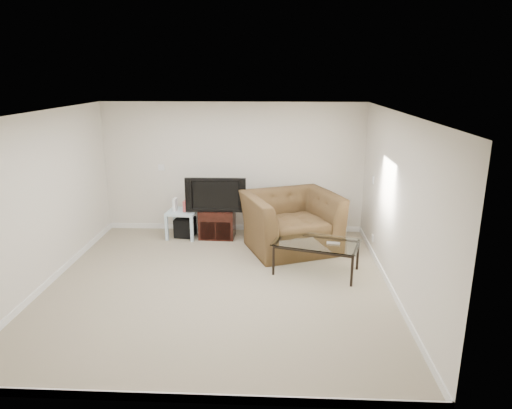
{
  "coord_description": "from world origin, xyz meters",
  "views": [
    {
      "loc": [
        0.85,
        -6.09,
        3.0
      ],
      "look_at": [
        0.5,
        1.2,
        0.9
      ],
      "focal_mm": 32.0,
      "sensor_mm": 36.0,
      "label": 1
    }
  ],
  "objects_px": {
    "subwoofer": "(185,227)",
    "side_table": "(183,224)",
    "coffee_table": "(316,257)",
    "television": "(216,193)",
    "tv_stand": "(217,223)",
    "recliner": "(291,212)"
  },
  "relations": [
    {
      "from": "tv_stand",
      "to": "side_table",
      "type": "height_order",
      "value": "tv_stand"
    },
    {
      "from": "television",
      "to": "side_table",
      "type": "xyz_separation_m",
      "value": [
        -0.65,
        0.03,
        -0.61
      ]
    },
    {
      "from": "side_table",
      "to": "recliner",
      "type": "distance_m",
      "value": 2.13
    },
    {
      "from": "side_table",
      "to": "coffee_table",
      "type": "xyz_separation_m",
      "value": [
        2.4,
        -1.51,
        -0.01
      ]
    },
    {
      "from": "tv_stand",
      "to": "recliner",
      "type": "relative_size",
      "value": 0.43
    },
    {
      "from": "tv_stand",
      "to": "subwoofer",
      "type": "distance_m",
      "value": 0.63
    },
    {
      "from": "tv_stand",
      "to": "recliner",
      "type": "bearing_deg",
      "value": -18.39
    },
    {
      "from": "side_table",
      "to": "recliner",
      "type": "height_order",
      "value": "recliner"
    },
    {
      "from": "television",
      "to": "subwoofer",
      "type": "relative_size",
      "value": 2.98
    },
    {
      "from": "tv_stand",
      "to": "side_table",
      "type": "xyz_separation_m",
      "value": [
        -0.66,
        0.0,
        -0.01
      ]
    },
    {
      "from": "coffee_table",
      "to": "side_table",
      "type": "bearing_deg",
      "value": 147.81
    },
    {
      "from": "tv_stand",
      "to": "side_table",
      "type": "distance_m",
      "value": 0.66
    },
    {
      "from": "side_table",
      "to": "coffee_table",
      "type": "relative_size",
      "value": 0.42
    },
    {
      "from": "tv_stand",
      "to": "coffee_table",
      "type": "relative_size",
      "value": 0.51
    },
    {
      "from": "subwoofer",
      "to": "recliner",
      "type": "relative_size",
      "value": 0.23
    },
    {
      "from": "side_table",
      "to": "subwoofer",
      "type": "relative_size",
      "value": 1.55
    },
    {
      "from": "subwoofer",
      "to": "coffee_table",
      "type": "distance_m",
      "value": 2.82
    },
    {
      "from": "tv_stand",
      "to": "television",
      "type": "height_order",
      "value": "television"
    },
    {
      "from": "recliner",
      "to": "side_table",
      "type": "bearing_deg",
      "value": 144.36
    },
    {
      "from": "subwoofer",
      "to": "side_table",
      "type": "bearing_deg",
      "value": -151.58
    },
    {
      "from": "television",
      "to": "side_table",
      "type": "distance_m",
      "value": 0.89
    },
    {
      "from": "television",
      "to": "coffee_table",
      "type": "bearing_deg",
      "value": -41.2
    }
  ]
}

